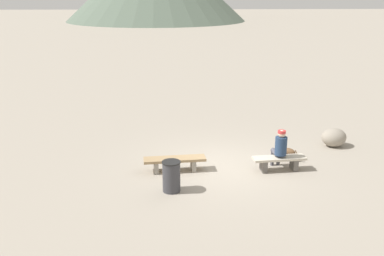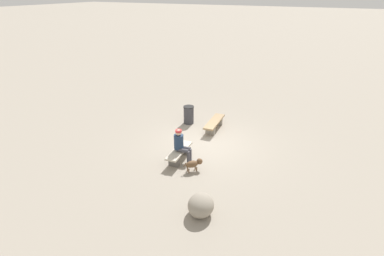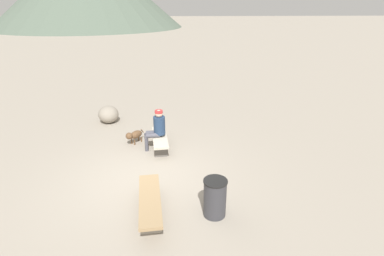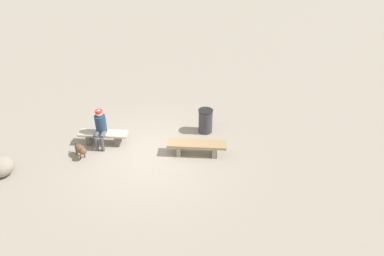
# 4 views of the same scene
# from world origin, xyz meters

# --- Properties ---
(ground) EXTENTS (210.00, 210.00, 0.06)m
(ground) POSITION_xyz_m (0.00, 0.00, -0.03)
(ground) COLOR #9E9384
(bench_left) EXTENTS (1.90, 0.62, 0.42)m
(bench_left) POSITION_xyz_m (-1.49, -0.26, 0.31)
(bench_left) COLOR gray
(bench_left) RESTS_ON ground
(bench_right) EXTENTS (1.64, 0.58, 0.43)m
(bench_right) POSITION_xyz_m (1.67, -0.35, 0.30)
(bench_right) COLOR #605B56
(bench_right) RESTS_ON ground
(seated_person) EXTENTS (0.39, 0.66, 1.28)m
(seated_person) POSITION_xyz_m (1.69, -0.27, 0.74)
(seated_person) COLOR navy
(seated_person) RESTS_ON ground
(dog) EXTENTS (0.58, 0.55, 0.45)m
(dog) POSITION_xyz_m (2.10, 0.49, 0.30)
(dog) COLOR brown
(dog) RESTS_ON ground
(trash_bin) EXTENTS (0.51, 0.51, 0.86)m
(trash_bin) POSITION_xyz_m (-1.59, -1.64, 0.43)
(trash_bin) COLOR #38383D
(trash_bin) RESTS_ON ground
(boulder) EXTENTS (1.00, 0.91, 0.64)m
(boulder) POSITION_xyz_m (4.08, 1.70, 0.32)
(boulder) COLOR gray
(boulder) RESTS_ON ground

